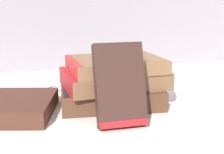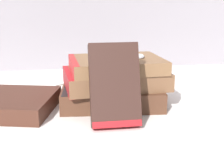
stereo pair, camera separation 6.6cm
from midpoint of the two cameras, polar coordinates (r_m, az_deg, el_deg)
The scene contains 7 objects.
ground_plane at distance 0.71m, azimuth 2.75°, elevation -5.27°, with size 3.00×3.00×0.00m, color silver.
book_flat_bottom at distance 0.72m, azimuth 2.44°, elevation -3.27°, with size 0.24×0.18×0.04m.
book_flat_middle at distance 0.70m, azimuth 2.84°, elevation -0.29°, with size 0.23×0.17×0.04m.
book_flat_top at distance 0.69m, azimuth 3.11°, elevation 2.28°, with size 0.21×0.16×0.03m.
book_leaning_front at distance 0.58m, azimuth 3.72°, elevation -1.99°, with size 0.09×0.07×0.16m.
pocket_watch at distance 0.70m, azimuth 6.35°, elevation 3.77°, with size 0.06×0.06×0.01m.
reading_glasses at distance 0.85m, azimuth -4.93°, elevation -1.83°, with size 0.11×0.08×0.00m.
Camera 2 is at (-0.10, -0.66, 0.23)m, focal length 50.00 mm.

